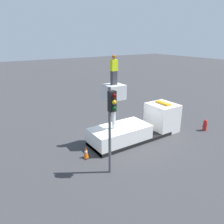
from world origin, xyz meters
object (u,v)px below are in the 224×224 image
Objects in this scene: bucket_truck at (138,126)px; worker at (114,70)px; traffic_cone_rear at (86,152)px; traffic_light_pole at (111,115)px; fire_hydrant at (205,125)px.

worker is at bearing 180.00° from bucket_truck.
bucket_truck is 9.06× the size of traffic_cone_rear.
traffic_light_pole is 6.07× the size of traffic_cone_rear.
traffic_light_pole is 3.68m from traffic_cone_rear.
traffic_cone_rear is at bearing -173.61° from bucket_truck.
fire_hydrant is (7.20, -1.90, -4.56)m from worker.
bucket_truck reaches higher than traffic_cone_rear.
traffic_cone_rear is at bearing -168.07° from worker.
worker is 8.74m from fire_hydrant.
traffic_light_pole is at bearing -146.35° from bucket_truck.
traffic_light_pole is (-1.92, -2.65, -1.68)m from worker.
fire_hydrant is at bearing 4.64° from traffic_light_pole.
worker is 5.20m from traffic_cone_rear.
bucket_truck reaches higher than fire_hydrant.
fire_hydrant is at bearing -14.81° from worker.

